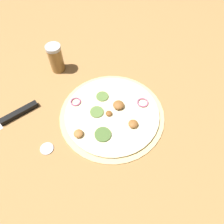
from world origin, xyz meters
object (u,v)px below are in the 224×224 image
pizza (112,114)px  loose_cap (47,148)px  spice_jar (56,58)px  knife (6,120)px

pizza → loose_cap: pizza is taller
pizza → spice_jar: spice_jar is taller
knife → spice_jar: 0.28m
pizza → loose_cap: size_ratio=8.57×
knife → loose_cap: (-0.15, -0.09, -0.00)m
pizza → spice_jar: (0.28, 0.09, 0.05)m
knife → spice_jar: bearing=-157.5°
spice_jar → pizza: bearing=-162.4°
knife → loose_cap: 0.18m
loose_cap → spice_jar: bearing=-24.7°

